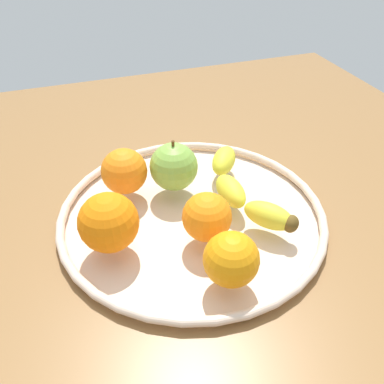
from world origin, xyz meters
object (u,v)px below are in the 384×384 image
at_px(orange_center, 205,217).
at_px(orange_front_left, 124,171).
at_px(banana, 241,188).
at_px(apple, 174,167).
at_px(orange_back_left, 109,222).
at_px(orange_front_right, 228,260).
at_px(fruit_bowl, 192,213).

distance_m(orange_center, orange_front_left, 0.15).
xyz_separation_m(banana, apple, (-0.06, -0.08, 0.02)).
relative_size(orange_back_left, orange_front_right, 1.17).
bearing_deg(orange_front_right, fruit_bowl, 178.41).
xyz_separation_m(banana, orange_back_left, (0.04, -0.20, 0.02)).
height_order(apple, orange_back_left, apple).
distance_m(banana, orange_front_right, 0.16).
height_order(fruit_bowl, apple, apple).
bearing_deg(orange_front_right, apple, -178.77).
relative_size(fruit_bowl, orange_front_left, 5.60).
bearing_deg(fruit_bowl, apple, -172.41).
height_order(orange_front_right, orange_front_left, orange_front_left).
distance_m(orange_back_left, orange_front_right, 0.15).
height_order(banana, orange_center, orange_center).
relative_size(banana, orange_front_right, 3.40).
relative_size(fruit_bowl, orange_back_left, 5.00).
bearing_deg(apple, orange_front_left, -101.95).
xyz_separation_m(orange_center, orange_front_left, (-0.13, -0.08, 0.00)).
xyz_separation_m(fruit_bowl, banana, (-0.00, 0.08, 0.03)).
xyz_separation_m(apple, orange_front_right, (0.19, 0.00, -0.00)).
bearing_deg(orange_center, orange_front_right, -0.61).
bearing_deg(apple, orange_front_right, 1.23).
xyz_separation_m(fruit_bowl, orange_back_left, (0.03, -0.12, 0.05)).
relative_size(apple, orange_center, 1.24).
bearing_deg(orange_front_right, orange_center, 179.39).
bearing_deg(orange_front_left, fruit_bowl, 46.65).
height_order(banana, orange_front_right, orange_front_right).
distance_m(apple, orange_front_right, 0.19).
distance_m(orange_center, orange_back_left, 0.12).
distance_m(banana, orange_front_left, 0.17).
relative_size(apple, orange_front_right, 1.22).
height_order(apple, orange_front_left, apple).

